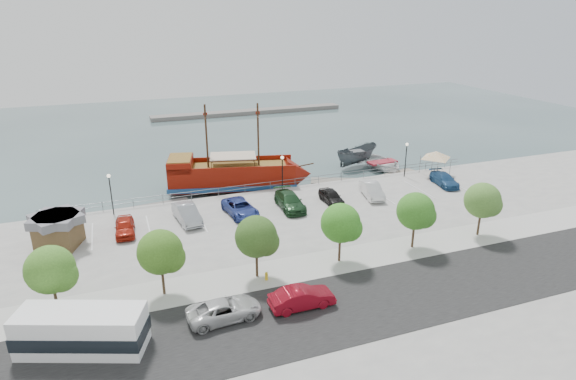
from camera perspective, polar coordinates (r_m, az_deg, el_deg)
name	(u,v)px	position (r m, az deg, el deg)	size (l,w,h in m)	color
ground	(304,223)	(48.93, 1.92, -3.92)	(160.00, 160.00, 0.00)	#34474A
land_slab	(430,347)	(33.01, 16.50, -17.38)	(100.00, 58.00, 1.20)	gray
street	(389,297)	(35.95, 11.84, -12.28)	(100.00, 8.00, 0.04)	black
sidewalk	(350,259)	(40.38, 7.35, -8.08)	(100.00, 4.00, 0.05)	#B1B0AD
seawall_railing	(279,184)	(55.12, -1.13, 0.67)	(50.00, 0.06, 1.00)	slate
far_shore	(249,112)	(101.85, -4.65, 9.21)	(40.00, 3.00, 0.80)	slate
pirate_ship	(243,175)	(57.46, -5.39, 1.73)	(17.52, 8.48, 10.85)	maroon
patrol_boat	(357,157)	(66.90, 8.13, 3.88)	(2.57, 6.82, 2.64)	#464E53
speedboat	(382,165)	(66.16, 11.10, 2.97)	(5.05, 7.08, 1.47)	silver
dock_west	(161,206)	(54.35, -14.84, -1.86)	(6.33, 1.81, 0.36)	slate
dock_mid	(342,182)	(60.06, 6.43, 0.91)	(7.72, 2.21, 0.44)	slate
dock_east	(395,176)	(63.75, 12.61, 1.68)	(6.65, 1.90, 0.38)	gray
shed	(58,230)	(45.91, -25.60, -4.25)	(4.59, 4.59, 2.95)	brown
canopy_tent	(436,151)	(61.83, 17.19, 4.41)	(4.50, 4.50, 3.51)	slate
street_van	(224,310)	(32.96, -7.55, -13.90)	(2.28, 4.95, 1.38)	silver
street_sedan	(302,298)	(33.78, 1.66, -12.63)	(1.59, 4.57, 1.51)	maroon
shuttle_bus	(82,331)	(32.30, -23.27, -15.13)	(7.98, 5.16, 2.65)	white
fire_hydrant	(266,276)	(36.98, -2.58, -10.13)	(0.25, 0.25, 0.71)	yellow
lamp_post_left	(110,187)	(50.38, -20.33, 0.32)	(0.36, 0.36, 4.28)	black
lamp_post_mid	(282,168)	(53.18, -0.68, 2.67)	(0.36, 0.36, 4.28)	black
lamp_post_right	(406,154)	(60.24, 13.84, 4.22)	(0.36, 0.36, 4.28)	black
tree_a	(53,271)	(35.26, -26.11, -8.62)	(3.30, 3.20, 5.00)	#473321
tree_b	(163,253)	(35.00, -14.65, -7.28)	(3.30, 3.20, 5.00)	#473321
tree_c	(258,238)	(36.12, -3.54, -5.69)	(3.30, 3.20, 5.00)	#473321
tree_d	(343,224)	(38.50, 6.49, -4.06)	(3.30, 3.20, 5.00)	#473321
tree_e	(417,212)	(41.93, 15.09, -2.56)	(3.30, 3.20, 5.00)	#473321
tree_f	(484,201)	(46.17, 22.23, -1.27)	(3.30, 3.20, 5.00)	#473321
parked_car_a	(125,226)	(46.47, -18.79, -4.11)	(1.72, 4.28, 1.46)	#A91F10
parked_car_b	(187,213)	(47.49, -11.90, -2.74)	(1.77, 5.07, 1.67)	#9A9DA4
parked_car_c	(240,208)	(48.23, -5.68, -2.14)	(2.46, 5.32, 1.48)	navy
parked_car_d	(290,201)	(49.54, 0.21, -1.33)	(2.23, 5.48, 1.59)	#1D4222
parked_car_e	(331,196)	(51.25, 5.17, -0.76)	(1.67, 4.14, 1.41)	black
parked_car_f	(372,190)	(53.40, 9.90, -0.01)	(1.66, 4.77, 1.57)	silver
parked_car_h	(444,179)	(59.12, 18.04, 1.19)	(1.93, 4.75, 1.38)	navy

